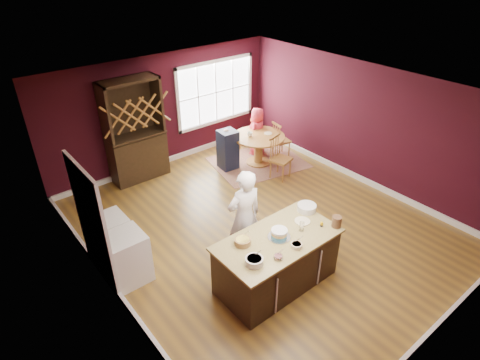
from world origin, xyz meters
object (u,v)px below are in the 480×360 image
baker (244,217)px  kitchen_island (276,262)px  chair_north (248,132)px  toddler (226,137)px  washer (127,258)px  hutch (135,131)px  dryer (111,239)px  layer_cake (279,234)px  chair_south (281,158)px  chair_east (281,139)px  seated_woman (257,131)px  high_chair (228,149)px  dining_table (259,144)px

baker → kitchen_island: bearing=98.4°
chair_north → baker: bearing=25.5°
toddler → washer: 4.14m
hutch → dryer: (-1.70, -2.30, -0.76)m
chair_north → layer_cake: bearing=31.8°
kitchen_island → toddler: 4.07m
toddler → layer_cake: bearing=-115.6°
kitchen_island → chair_south: size_ratio=1.88×
hutch → baker: bearing=-88.5°
hutch → washer: (-1.70, -2.94, -0.74)m
baker → toddler: bearing=-114.0°
chair_east → chair_north: chair_east is taller
chair_north → seated_woman: 0.44m
chair_north → toddler: same height
hutch → washer: bearing=-120.1°
high_chair → hutch: bearing=158.0°
baker → hutch: 3.74m
dryer → toddler: bearing=21.5°
washer → dryer: (0.00, 0.64, -0.02)m
seated_woman → high_chair: (-1.06, -0.14, -0.11)m
chair_south → chair_north: size_ratio=1.11×
seated_woman → dining_table: bearing=28.7°
toddler → hutch: 2.11m
baker → washer: 2.02m
dryer → high_chair: bearing=20.6°
chair_north → dryer: bearing=-1.6°
dining_table → hutch: (-2.63, 1.24, 0.65)m
kitchen_island → baker: baker is taller
chair_north → toddler: (-1.11, -0.48, 0.34)m
high_chair → layer_cake: bearing=-111.3°
dining_table → chair_north: size_ratio=1.36×
layer_cake → hutch: hutch is taller
baker → toddler: baker is taller
chair_east → dryer: bearing=110.0°
kitchen_island → high_chair: size_ratio=1.93×
chair_east → seated_woman: size_ratio=0.75×
chair_south → toddler: 1.42m
dining_table → seated_woman: size_ratio=1.02×
chair_north → washer: size_ratio=1.06×
seated_woman → toddler: bearing=-20.0°
layer_cake → chair_east: layer_cake is taller
washer → layer_cake: bearing=-40.7°
layer_cake → washer: (-1.84, 1.58, -0.55)m
chair_east → high_chair: (-1.46, 0.36, 0.04)m
chair_east → washer: size_ratio=1.07×
baker → seated_woman: bearing=-126.4°
hutch → washer: 3.48m
dining_table → toddler: (-0.75, 0.35, 0.28)m
seated_woman → chair_north: bearing=-118.4°
chair_north → washer: (-4.69, -2.53, -0.03)m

